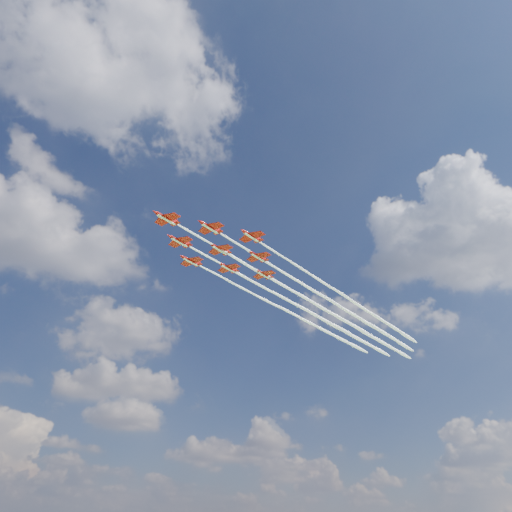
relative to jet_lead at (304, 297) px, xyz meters
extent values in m
cylinder|color=#AD0E09|center=(-60.91, -31.85, 0.00)|extent=(6.47, 3.99, 0.94)
cone|color=#AD0E09|center=(-64.68, -33.83, 0.00)|extent=(1.94, 1.62, 0.94)
cone|color=#AD0E09|center=(-57.36, -30.00, 0.00)|extent=(1.53, 1.35, 0.85)
ellipsoid|color=black|center=(-62.42, -32.64, 0.38)|extent=(1.93, 1.51, 0.61)
cube|color=#AD0E09|center=(-60.53, -31.65, -0.04)|extent=(6.05, 8.21, 0.12)
cube|color=#AD0E09|center=(-57.89, -30.27, 0.00)|extent=(2.48, 3.27, 0.10)
cube|color=#AD0E09|center=(-57.74, -30.19, 0.77)|extent=(1.26, 0.74, 1.53)
cube|color=white|center=(-60.91, -31.85, -0.43)|extent=(6.02, 3.64, 0.10)
cylinder|color=#AD0E09|center=(-48.20, -32.29, 0.00)|extent=(6.47, 3.99, 0.94)
cone|color=#AD0E09|center=(-51.98, -34.26, 0.00)|extent=(1.94, 1.62, 0.94)
cone|color=#AD0E09|center=(-44.66, -30.43, 0.00)|extent=(1.53, 1.35, 0.85)
ellipsoid|color=black|center=(-49.71, -33.08, 0.38)|extent=(1.93, 1.51, 0.61)
cube|color=#AD0E09|center=(-47.83, -32.09, -0.04)|extent=(6.05, 8.21, 0.12)
cube|color=#AD0E09|center=(-45.18, -30.71, 0.00)|extent=(2.48, 3.27, 0.10)
cube|color=#AD0E09|center=(-45.03, -30.63, 0.77)|extent=(1.26, 0.74, 1.53)
cube|color=white|center=(-48.20, -32.29, -0.43)|extent=(6.02, 3.64, 0.10)
cylinder|color=#AD0E09|center=(-54.02, -21.17, 0.00)|extent=(6.47, 3.99, 0.94)
cone|color=#AD0E09|center=(-57.79, -23.15, 0.00)|extent=(1.94, 1.62, 0.94)
cone|color=#AD0E09|center=(-50.47, -19.32, 0.00)|extent=(1.53, 1.35, 0.85)
ellipsoid|color=black|center=(-55.53, -21.96, 0.38)|extent=(1.93, 1.51, 0.61)
cube|color=#AD0E09|center=(-53.64, -20.97, -0.04)|extent=(6.05, 8.21, 0.12)
cube|color=#AD0E09|center=(-51.00, -19.59, 0.00)|extent=(2.48, 3.27, 0.10)
cube|color=#AD0E09|center=(-50.85, -19.51, 0.77)|extent=(1.26, 0.74, 1.53)
cube|color=white|center=(-54.02, -21.17, -0.43)|extent=(6.02, 3.64, 0.10)
cylinder|color=#AD0E09|center=(-35.50, -32.72, 0.00)|extent=(6.47, 3.99, 0.94)
cone|color=#AD0E09|center=(-39.28, -34.69, 0.00)|extent=(1.94, 1.62, 0.94)
cone|color=#AD0E09|center=(-31.95, -30.86, 0.00)|extent=(1.53, 1.35, 0.85)
ellipsoid|color=black|center=(-37.01, -33.51, 0.38)|extent=(1.93, 1.51, 0.61)
cube|color=#AD0E09|center=(-35.12, -32.52, -0.04)|extent=(6.05, 8.21, 0.12)
cube|color=#AD0E09|center=(-32.48, -31.14, 0.00)|extent=(2.48, 3.27, 0.10)
cube|color=#AD0E09|center=(-32.33, -31.06, 0.77)|extent=(1.26, 0.74, 1.53)
cube|color=white|center=(-35.50, -32.72, -0.43)|extent=(6.02, 3.64, 0.10)
cylinder|color=#AD0E09|center=(-41.31, -21.60, 0.00)|extent=(6.47, 3.99, 0.94)
cone|color=#AD0E09|center=(-45.09, -23.58, 0.00)|extent=(1.94, 1.62, 0.94)
cone|color=#AD0E09|center=(-37.76, -19.75, 0.00)|extent=(1.53, 1.35, 0.85)
ellipsoid|color=black|center=(-42.82, -22.39, 0.38)|extent=(1.93, 1.51, 0.61)
cube|color=#AD0E09|center=(-40.94, -21.41, -0.04)|extent=(6.05, 8.21, 0.12)
cube|color=#AD0E09|center=(-38.29, -20.03, 0.00)|extent=(2.48, 3.27, 0.10)
cube|color=#AD0E09|center=(-38.14, -19.95, 0.77)|extent=(1.26, 0.74, 1.53)
cube|color=white|center=(-41.31, -21.60, -0.43)|extent=(6.02, 3.64, 0.10)
cylinder|color=#AD0E09|center=(-47.13, -10.49, 0.00)|extent=(6.47, 3.99, 0.94)
cone|color=#AD0E09|center=(-50.90, -12.47, 0.00)|extent=(1.94, 1.62, 0.94)
cone|color=#AD0E09|center=(-43.58, -8.63, 0.00)|extent=(1.53, 1.35, 0.85)
ellipsoid|color=black|center=(-48.64, -11.28, 0.38)|extent=(1.93, 1.51, 0.61)
cube|color=#AD0E09|center=(-46.75, -10.29, -0.04)|extent=(6.05, 8.21, 0.12)
cube|color=#AD0E09|center=(-44.11, -8.91, 0.00)|extent=(2.48, 3.27, 0.10)
cube|color=#AD0E09|center=(-43.95, -8.83, 0.77)|extent=(1.26, 0.74, 1.53)
cube|color=white|center=(-47.13, -10.49, -0.43)|extent=(6.02, 3.64, 0.10)
cylinder|color=#AD0E09|center=(-28.61, -22.04, 0.00)|extent=(6.47, 3.99, 0.94)
cone|color=#AD0E09|center=(-32.39, -24.01, 0.00)|extent=(1.94, 1.62, 0.94)
cone|color=#AD0E09|center=(-25.06, -20.18, 0.00)|extent=(1.53, 1.35, 0.85)
ellipsoid|color=black|center=(-30.12, -22.83, 0.38)|extent=(1.93, 1.51, 0.61)
cube|color=#AD0E09|center=(-28.23, -21.84, -0.04)|extent=(6.05, 8.21, 0.12)
cube|color=#AD0E09|center=(-25.59, -20.46, 0.00)|extent=(2.48, 3.27, 0.10)
cube|color=#AD0E09|center=(-25.44, -20.38, 0.77)|extent=(1.26, 0.74, 1.53)
cube|color=white|center=(-28.61, -22.04, -0.43)|extent=(6.02, 3.64, 0.10)
cylinder|color=#AD0E09|center=(-34.42, -10.92, 0.00)|extent=(6.47, 3.99, 0.94)
cone|color=#AD0E09|center=(-38.20, -12.90, 0.00)|extent=(1.94, 1.62, 0.94)
cone|color=#AD0E09|center=(-30.87, -9.07, 0.00)|extent=(1.53, 1.35, 0.85)
ellipsoid|color=black|center=(-35.93, -11.71, 0.38)|extent=(1.93, 1.51, 0.61)
cube|color=#AD0E09|center=(-34.04, -10.73, -0.04)|extent=(6.05, 8.21, 0.12)
cube|color=#AD0E09|center=(-31.40, -9.35, 0.00)|extent=(2.48, 3.27, 0.10)
cube|color=#AD0E09|center=(-31.25, -9.27, 0.77)|extent=(1.26, 0.74, 1.53)
cube|color=white|center=(-34.42, -10.92, -0.43)|extent=(6.02, 3.64, 0.10)
cylinder|color=#AD0E09|center=(-21.72, -11.36, 0.00)|extent=(6.47, 3.99, 0.94)
cone|color=#AD0E09|center=(-25.49, -13.33, 0.00)|extent=(1.94, 1.62, 0.94)
cone|color=#AD0E09|center=(-18.17, -9.50, 0.00)|extent=(1.53, 1.35, 0.85)
ellipsoid|color=black|center=(-23.23, -12.15, 0.38)|extent=(1.93, 1.51, 0.61)
cube|color=#AD0E09|center=(-21.34, -11.16, -0.04)|extent=(6.05, 8.21, 0.12)
cube|color=#AD0E09|center=(-18.70, -9.78, 0.00)|extent=(2.48, 3.27, 0.10)
cube|color=#AD0E09|center=(-18.55, -9.70, 0.77)|extent=(1.26, 0.74, 1.53)
cube|color=white|center=(-21.72, -11.36, -0.43)|extent=(6.02, 3.64, 0.10)
camera|label=1|loc=(-85.40, -148.36, -75.55)|focal=35.00mm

